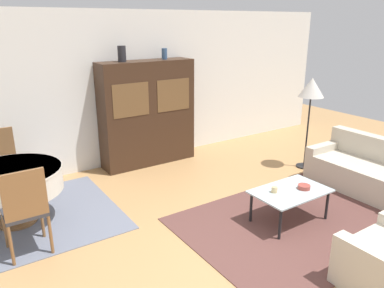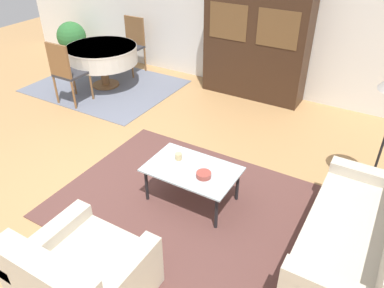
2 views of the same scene
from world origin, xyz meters
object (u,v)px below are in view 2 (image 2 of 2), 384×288
(armchair, at_px, (82,277))
(bowl, at_px, (204,175))
(cup, at_px, (179,156))
(potted_plant, at_px, (72,38))
(dining_chair_far, at_px, (132,42))
(dining_table, at_px, (102,55))
(display_cabinet, at_px, (256,42))
(coffee_table, at_px, (192,172))
(couch, at_px, (360,242))
(dining_chair_near, at_px, (66,70))

(armchair, xyz_separation_m, bowl, (0.30, 1.49, 0.18))
(cup, distance_m, potted_plant, 5.02)
(dining_chair_far, bearing_deg, dining_table, 90.00)
(potted_plant, bearing_deg, display_cabinet, 3.90)
(display_cabinet, height_order, dining_table, display_cabinet)
(armchair, bearing_deg, coffee_table, 85.34)
(dining_table, xyz_separation_m, bowl, (3.15, -1.98, -0.13))
(dining_table, height_order, cup, dining_table)
(cup, bearing_deg, couch, -2.50)
(dining_table, height_order, potted_plant, potted_plant)
(armchair, distance_m, cup, 1.64)
(cup, xyz_separation_m, bowl, (0.40, -0.14, -0.01))
(armchair, distance_m, potted_plant, 6.09)
(armchair, relative_size, coffee_table, 0.95)
(cup, bearing_deg, dining_chair_far, 135.72)
(armchair, xyz_separation_m, coffee_table, (0.13, 1.55, 0.11))
(armchair, distance_m, dining_chair_near, 3.89)
(dining_table, bearing_deg, display_cabinet, 22.57)
(bowl, bearing_deg, dining_chair_near, 160.15)
(dining_chair_near, height_order, bowl, dining_chair_near)
(armchair, height_order, cup, armchair)
(coffee_table, height_order, dining_chair_near, dining_chair_near)
(display_cabinet, distance_m, potted_plant, 4.03)
(dining_chair_near, bearing_deg, potted_plant, 134.00)
(display_cabinet, bearing_deg, couch, -52.44)
(couch, height_order, bowl, couch)
(armchair, height_order, dining_chair_near, dining_chair_near)
(coffee_table, relative_size, display_cabinet, 0.53)
(dining_chair_far, height_order, bowl, dining_chair_far)
(dining_chair_far, bearing_deg, couch, 149.56)
(cup, bearing_deg, potted_plant, 148.89)
(dining_chair_near, height_order, dining_chair_far, same)
(display_cabinet, bearing_deg, cup, -83.95)
(coffee_table, relative_size, dining_chair_near, 0.95)
(bowl, xyz_separation_m, potted_plant, (-4.69, 2.73, -0.00))
(coffee_table, distance_m, bowl, 0.20)
(display_cabinet, xyz_separation_m, dining_table, (-2.45, -1.02, -0.34))
(dining_chair_near, bearing_deg, dining_table, 90.00)
(armchair, distance_m, display_cabinet, 4.55)
(dining_chair_near, xyz_separation_m, cup, (2.76, -1.00, -0.12))
(armchair, distance_m, bowl, 1.53)
(display_cabinet, distance_m, bowl, 3.12)
(cup, xyz_separation_m, potted_plant, (-4.30, 2.59, -0.02))
(coffee_table, bearing_deg, dining_chair_far, 137.10)
(dining_chair_far, bearing_deg, bowl, 138.11)
(couch, distance_m, dining_chair_near, 4.86)
(couch, height_order, coffee_table, couch)
(dining_chair_far, xyz_separation_m, potted_plant, (-1.54, -0.10, -0.13))
(dining_table, distance_m, bowl, 3.73)
(dining_chair_far, height_order, cup, dining_chair_far)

